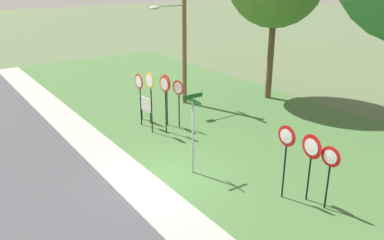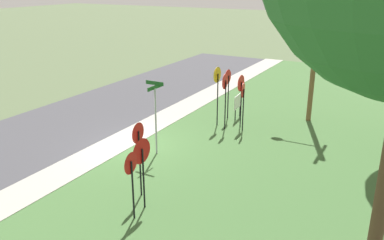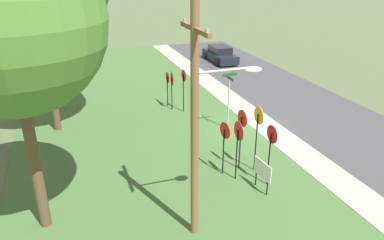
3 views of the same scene
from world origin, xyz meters
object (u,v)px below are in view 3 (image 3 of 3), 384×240
at_px(stop_sign_near_right, 242,127).
at_px(yield_sign_far_left, 172,82).
at_px(street_name_post, 229,96).
at_px(stop_sign_far_right, 225,137).
at_px(stop_sign_far_center, 271,142).
at_px(parked_sedan_distant, 220,55).
at_px(oak_tree_left, 8,21).
at_px(stop_sign_near_left, 238,138).
at_px(yield_sign_near_left, 184,81).
at_px(utility_pole, 200,117).
at_px(stop_sign_far_left, 258,125).
at_px(yield_sign_near_right, 168,81).
at_px(notice_board, 262,171).

bearing_deg(stop_sign_near_right, yield_sign_far_left, 1.42).
distance_m(yield_sign_far_left, street_name_post, 4.16).
height_order(stop_sign_near_right, street_name_post, street_name_post).
xyz_separation_m(stop_sign_far_right, yield_sign_far_left, (7.82, -0.14, 0.03)).
relative_size(stop_sign_far_center, parked_sedan_distant, 0.59).
xyz_separation_m(stop_sign_far_right, oak_tree_left, (-1.00, 7.03, 5.08)).
xyz_separation_m(stop_sign_near_right, stop_sign_far_right, (-0.17, 0.84, -0.27)).
height_order(stop_sign_near_left, stop_sign_far_right, stop_sign_near_left).
relative_size(yield_sign_near_left, utility_pole, 0.34).
bearing_deg(parked_sedan_distant, street_name_post, 157.79).
bearing_deg(yield_sign_near_left, parked_sedan_distant, -36.77).
xyz_separation_m(stop_sign_far_center, yield_sign_far_left, (9.14, 1.21, -0.14)).
xyz_separation_m(stop_sign_far_right, yield_sign_near_left, (7.25, -0.67, 0.21)).
bearing_deg(stop_sign_far_right, street_name_post, -36.96).
xyz_separation_m(stop_sign_far_left, utility_pole, (-2.87, 3.64, 1.99)).
bearing_deg(stop_sign_far_center, parked_sedan_distant, -18.77).
relative_size(yield_sign_near_right, utility_pole, 0.28).
relative_size(yield_sign_near_right, yield_sign_far_left, 0.92).
xyz_separation_m(stop_sign_near_right, yield_sign_far_left, (7.65, 0.69, -0.24)).
height_order(stop_sign_near_right, notice_board, stop_sign_near_right).
bearing_deg(parked_sedan_distant, stop_sign_far_center, 161.71).
distance_m(stop_sign_far_right, notice_board, 2.04).
relative_size(stop_sign_far_center, yield_sign_near_right, 1.20).
distance_m(stop_sign_near_left, stop_sign_far_center, 1.28).
relative_size(stop_sign_near_left, oak_tree_left, 0.27).
distance_m(stop_sign_near_left, yield_sign_near_right, 9.03).
bearing_deg(stop_sign_near_right, stop_sign_far_right, 97.58).
height_order(stop_sign_far_center, utility_pole, utility_pole).
bearing_deg(stop_sign_far_right, oak_tree_left, 87.88).
height_order(stop_sign_far_right, parked_sedan_distant, stop_sign_far_right).
relative_size(stop_sign_far_left, utility_pole, 0.38).
bearing_deg(stop_sign_near_right, parked_sedan_distant, -24.67).
distance_m(yield_sign_far_left, oak_tree_left, 12.44).
bearing_deg(stop_sign_far_right, yield_sign_far_left, -11.30).
height_order(stop_sign_near_left, stop_sign_near_right, stop_sign_near_right).
xyz_separation_m(yield_sign_near_left, oak_tree_left, (-8.25, 7.70, 4.87)).
relative_size(utility_pole, oak_tree_left, 0.79).
height_order(yield_sign_near_left, notice_board, yield_sign_near_left).
height_order(stop_sign_far_left, parked_sedan_distant, stop_sign_far_left).
bearing_deg(stop_sign_near_right, yield_sign_near_right, 1.58).
xyz_separation_m(yield_sign_far_left, parked_sedan_distant, (9.75, -7.34, -1.12)).
height_order(stop_sign_far_center, street_name_post, street_name_post).
height_order(notice_board, oak_tree_left, oak_tree_left).
bearing_deg(notice_board, yield_sign_far_left, -0.16).
relative_size(stop_sign_far_right, yield_sign_near_right, 1.09).
relative_size(utility_pole, notice_board, 6.02).
relative_size(stop_sign_far_right, notice_board, 1.87).
relative_size(street_name_post, oak_tree_left, 0.32).
bearing_deg(stop_sign_near_right, stop_sign_far_left, -124.50).
bearing_deg(stop_sign_far_center, stop_sign_far_right, 44.73).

